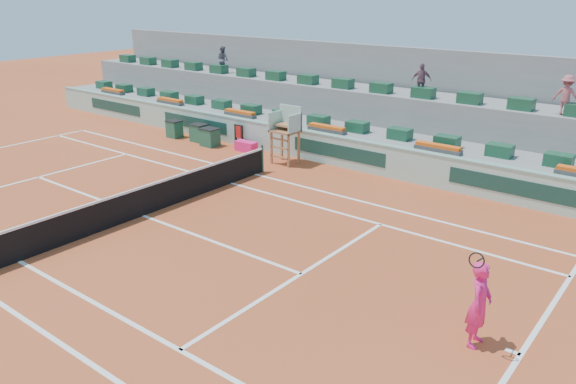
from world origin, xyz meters
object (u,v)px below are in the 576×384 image
object	(u,v)px
umpire_chair	(286,127)
tennis_player	(479,304)
drink_cooler_a	(210,137)
player_bag	(246,146)

from	to	relation	value
umpire_chair	tennis_player	size ratio (longest dim) A/B	1.05
drink_cooler_a	tennis_player	xyz separation A→B (m)	(15.50, -7.62, 0.51)
player_bag	umpire_chair	size ratio (longest dim) A/B	0.43
umpire_chair	tennis_player	world-z (taller)	umpire_chair
tennis_player	player_bag	bearing A→B (deg)	149.55
player_bag	umpire_chair	distance (m)	2.87
drink_cooler_a	player_bag	bearing A→B (deg)	10.13
umpire_chair	drink_cooler_a	xyz separation A→B (m)	(-4.49, -0.08, -1.12)
player_bag	drink_cooler_a	xyz separation A→B (m)	(-1.95, -0.35, 0.19)
player_bag	tennis_player	size ratio (longest dim) A/B	0.45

